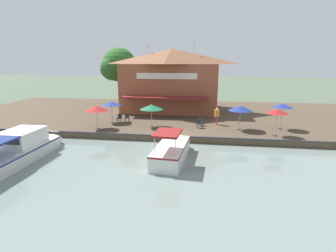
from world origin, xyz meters
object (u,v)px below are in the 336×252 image
(patio_umbrella_mid_patio_left, at_px, (111,103))
(tree_upstream_bank, at_px, (117,66))
(patio_umbrella_far_corner, at_px, (277,111))
(motorboat_distant_upstream, at_px, (19,149))
(patio_umbrella_back_row, at_px, (151,107))
(patio_umbrella_near_quay_edge, at_px, (240,108))
(tree_downstream_bank, at_px, (145,74))
(cafe_chair_mid_patio, at_px, (127,117))
(waterfront_restaurant, at_px, (171,79))
(patio_umbrella_mid_patio_right, at_px, (282,106))
(patio_umbrella_by_entrance, at_px, (97,108))
(cafe_chair_under_first_umbrella, at_px, (201,121))
(person_at_quay_edge, at_px, (217,114))
(cafe_chair_back_row_seat, at_px, (199,123))
(cafe_chair_facing_river, at_px, (119,118))
(motorboat_outer_channel, at_px, (173,149))

(patio_umbrella_mid_patio_left, bearing_deg, tree_upstream_bank, -164.38)
(patio_umbrella_far_corner, xyz_separation_m, motorboat_distant_upstream, (7.08, -19.17, -1.98))
(patio_umbrella_mid_patio_left, height_order, patio_umbrella_back_row, patio_umbrella_back_row)
(patio_umbrella_near_quay_edge, xyz_separation_m, tree_downstream_bank, (-12.67, -11.99, 2.50))
(cafe_chair_mid_patio, bearing_deg, patio_umbrella_back_row, 58.20)
(waterfront_restaurant, relative_size, patio_umbrella_mid_patio_right, 4.96)
(patio_umbrella_by_entrance, xyz_separation_m, patio_umbrella_mid_patio_left, (-2.86, 0.41, 0.04))
(patio_umbrella_mid_patio_right, bearing_deg, cafe_chair_mid_patio, -93.48)
(cafe_chair_under_first_umbrella, distance_m, person_at_quay_edge, 1.83)
(waterfront_restaurant, relative_size, tree_downstream_bank, 1.76)
(tree_upstream_bank, bearing_deg, cafe_chair_back_row_seat, 42.64)
(patio_umbrella_far_corner, distance_m, cafe_chair_back_row_seat, 7.10)
(person_at_quay_edge, bearing_deg, cafe_chair_facing_river, -88.69)
(waterfront_restaurant, xyz_separation_m, patio_umbrella_by_entrance, (11.46, -5.60, -2.05))
(patio_umbrella_far_corner, height_order, tree_downstream_bank, tree_downstream_bank)
(patio_umbrella_near_quay_edge, relative_size, cafe_chair_mid_patio, 2.78)
(cafe_chair_under_first_umbrella, bearing_deg, patio_umbrella_far_corner, 65.85)
(patio_umbrella_back_row, height_order, person_at_quay_edge, patio_umbrella_back_row)
(patio_umbrella_near_quay_edge, relative_size, cafe_chair_back_row_seat, 2.78)
(tree_downstream_bank, bearing_deg, tree_upstream_bank, -106.95)
(patio_umbrella_back_row, distance_m, cafe_chair_back_row_seat, 4.92)
(patio_umbrella_near_quay_edge, relative_size, patio_umbrella_far_corner, 0.97)
(waterfront_restaurant, distance_m, cafe_chair_mid_patio, 9.57)
(patio_umbrella_back_row, height_order, motorboat_outer_channel, patio_umbrella_back_row)
(patio_umbrella_by_entrance, bearing_deg, motorboat_outer_channel, 56.03)
(waterfront_restaurant, relative_size, person_at_quay_edge, 7.04)
(cafe_chair_under_first_umbrella, bearing_deg, motorboat_distant_upstream, -51.78)
(patio_umbrella_by_entrance, distance_m, motorboat_distant_upstream, 7.98)
(patio_umbrella_mid_patio_left, relative_size, patio_umbrella_near_quay_edge, 0.96)
(tree_downstream_bank, xyz_separation_m, tree_upstream_bank, (-1.41, -4.63, 1.16))
(cafe_chair_facing_river, bearing_deg, patio_umbrella_mid_patio_left, -66.21)
(motorboat_distant_upstream, distance_m, tree_upstream_bank, 23.56)
(patio_umbrella_mid_patio_right, bearing_deg, patio_umbrella_by_entrance, -82.00)
(patio_umbrella_back_row, relative_size, motorboat_distant_upstream, 0.25)
(motorboat_distant_upstream, height_order, tree_upstream_bank, tree_upstream_bank)
(patio_umbrella_mid_patio_right, relative_size, tree_downstream_bank, 0.35)
(cafe_chair_facing_river, height_order, tree_downstream_bank, tree_downstream_bank)
(waterfront_restaurant, bearing_deg, motorboat_outer_channel, 8.04)
(patio_umbrella_far_corner, height_order, tree_upstream_bank, tree_upstream_bank)
(tree_upstream_bank, bearing_deg, patio_umbrella_back_row, 29.90)
(motorboat_distant_upstream, bearing_deg, patio_umbrella_by_entrance, 158.42)
(tree_upstream_bank, bearing_deg, cafe_chair_mid_patio, 22.41)
(waterfront_restaurant, relative_size, patio_umbrella_by_entrance, 5.49)
(patio_umbrella_by_entrance, xyz_separation_m, patio_umbrella_back_row, (-1.47, 5.00, 0.00))
(waterfront_restaurant, height_order, cafe_chair_facing_river, waterfront_restaurant)
(patio_umbrella_mid_patio_right, bearing_deg, cafe_chair_back_row_seat, -84.66)
(patio_umbrella_mid_patio_left, bearing_deg, waterfront_restaurant, 148.90)
(waterfront_restaurant, relative_size, cafe_chair_under_first_umbrella, 14.70)
(patio_umbrella_by_entrance, bearing_deg, patio_umbrella_mid_patio_left, 171.80)
(patio_umbrella_back_row, bearing_deg, patio_umbrella_mid_patio_left, -106.95)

